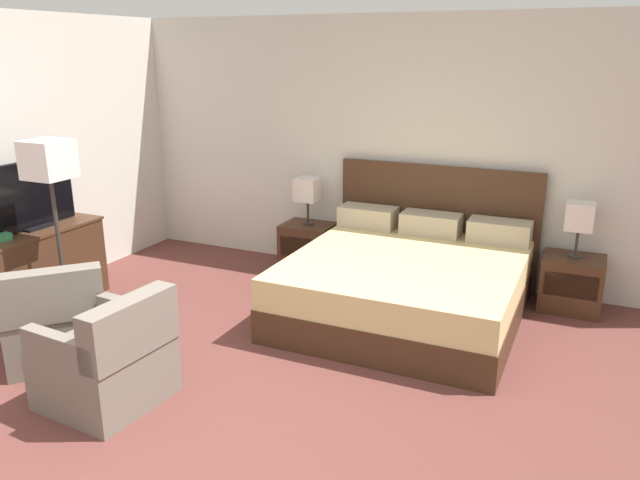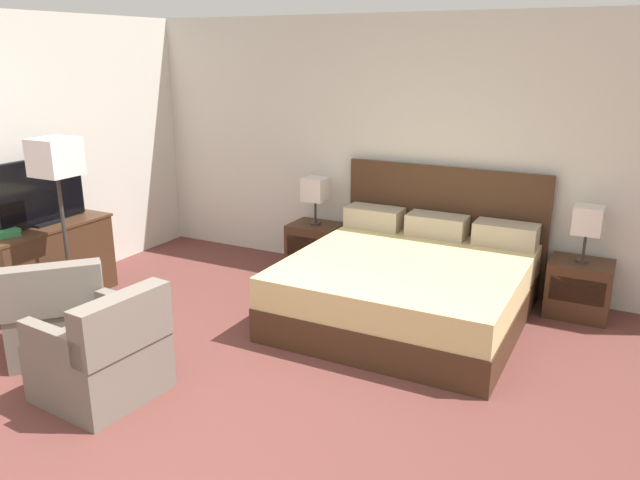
% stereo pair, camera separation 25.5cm
% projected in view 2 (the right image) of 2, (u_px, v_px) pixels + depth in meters
% --- Properties ---
extents(ground_plane, '(10.06, 10.06, 0.00)m').
position_uv_depth(ground_plane, '(177.00, 449.00, 3.59)').
color(ground_plane, brown).
extents(wall_back, '(6.70, 0.06, 2.52)m').
position_uv_depth(wall_back, '(396.00, 149.00, 6.08)').
color(wall_back, beige).
rests_on(wall_back, ground).
extents(wall_left, '(0.06, 5.15, 2.52)m').
position_uv_depth(wall_left, '(26.00, 158.00, 5.61)').
color(wall_left, beige).
rests_on(wall_left, ground).
extents(bed, '(1.94, 1.98, 1.15)m').
position_uv_depth(bed, '(410.00, 283.00, 5.28)').
color(bed, '#422819').
rests_on(bed, ground).
extents(nightstand_left, '(0.51, 0.41, 0.48)m').
position_uv_depth(nightstand_left, '(315.00, 247.00, 6.46)').
color(nightstand_left, '#422819').
rests_on(nightstand_left, ground).
extents(nightstand_right, '(0.51, 0.41, 0.48)m').
position_uv_depth(nightstand_right, '(579.00, 288.00, 5.33)').
color(nightstand_right, '#422819').
rests_on(nightstand_right, ground).
extents(table_lamp_left, '(0.23, 0.23, 0.48)m').
position_uv_depth(table_lamp_left, '(315.00, 190.00, 6.28)').
color(table_lamp_left, '#332D28').
rests_on(table_lamp_left, nightstand_left).
extents(table_lamp_right, '(0.23, 0.23, 0.48)m').
position_uv_depth(table_lamp_right, '(588.00, 221.00, 5.15)').
color(table_lamp_right, '#332D28').
rests_on(table_lamp_right, nightstand_right).
extents(dresser, '(0.52, 1.18, 0.72)m').
position_uv_depth(dresser, '(46.00, 262.00, 5.58)').
color(dresser, '#422819').
rests_on(dresser, ground).
extents(tv, '(0.18, 0.88, 0.59)m').
position_uv_depth(tv, '(41.00, 192.00, 5.43)').
color(tv, black).
rests_on(tv, dresser).
extents(book_red_cover, '(0.29, 0.24, 0.03)m').
position_uv_depth(book_red_cover, '(3.00, 234.00, 5.18)').
color(book_red_cover, '#2D7042').
rests_on(book_red_cover, dresser).
extents(book_blue_cover, '(0.22, 0.23, 0.03)m').
position_uv_depth(book_blue_cover, '(4.00, 231.00, 5.16)').
color(book_blue_cover, '#2D7042').
rests_on(book_blue_cover, book_red_cover).
extents(armchair_by_window, '(0.97, 0.97, 0.76)m').
position_uv_depth(armchair_by_window, '(58.00, 316.00, 4.67)').
color(armchair_by_window, '#70665B').
rests_on(armchair_by_window, ground).
extents(armchair_companion, '(0.75, 0.74, 0.76)m').
position_uv_depth(armchair_companion, '(103.00, 356.00, 4.06)').
color(armchair_companion, '#70665B').
rests_on(armchair_companion, ground).
extents(floor_lamp, '(0.32, 0.32, 1.53)m').
position_uv_depth(floor_lamp, '(57.00, 170.00, 4.96)').
color(floor_lamp, '#332D28').
rests_on(floor_lamp, ground).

